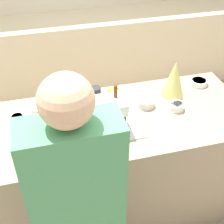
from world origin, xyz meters
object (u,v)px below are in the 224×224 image
Objects in this scene: decorative_tree at (174,79)px; candy_bowl_front_corner at (68,105)px; candy_bowl_near_tray_left at (41,108)px; person at (78,214)px; candy_bowl_center_rear at (146,103)px; candy_bowl_beside_tree at (114,93)px; candy_bowl_near_tray_right at (176,106)px; candy_bowl_far_right at (199,82)px; mug at (96,92)px; baking_tray at (109,129)px; gingerbread_house at (109,114)px; candy_bowl_far_left at (17,118)px.

decorative_tree is 2.89× the size of candy_bowl_front_corner.
person reaches higher than candy_bowl_near_tray_left.
candy_bowl_near_tray_left is 0.74m from candy_bowl_center_rear.
candy_bowl_beside_tree is 1.25× the size of candy_bowl_near_tray_right.
candy_bowl_near_tray_left is at bearing 176.65° from decorative_tree.
candy_bowl_far_right is at bearing 18.56° from candy_bowl_center_rear.
person is (-0.43, -0.90, -0.07)m from candy_bowl_beside_tree.
candy_bowl_near_tray_right is 0.59m from mug.
baking_tray is 0.37m from candy_bowl_center_rear.
candy_bowl_center_rear is at bearing 154.86° from candy_bowl_near_tray_right.
candy_bowl_near_tray_left is 1.03× the size of candy_bowl_beside_tree.
gingerbread_house is 2.28× the size of candy_bowl_far_right.
candy_bowl_near_tray_left is at bearing 174.63° from candy_bowl_front_corner.
candy_bowl_near_tray_left reaches higher than candy_bowl_far_left.
decorative_tree is 1.19m from person.
decorative_tree is at bearing 19.54° from candy_bowl_center_rear.
decorative_tree is 0.22m from candy_bowl_near_tray_right.
candy_bowl_center_rear is at bearing -11.09° from candy_bowl_near_tray_left.
person is (0.27, -0.79, -0.07)m from candy_bowl_far_left.
person is (-0.08, -0.85, -0.07)m from candy_bowl_front_corner.
candy_bowl_front_corner is at bearing 84.77° from person.
candy_bowl_far_right is (0.82, 0.35, 0.02)m from baking_tray.
candy_bowl_center_rear is at bearing -13.04° from candy_bowl_front_corner.
candy_bowl_near_tray_right is at bearing -8.34° from candy_bowl_far_left.
candy_bowl_far_right is 1.39m from candy_bowl_far_left.
candy_bowl_far_left is at bearing 156.28° from baking_tray.
candy_bowl_near_tray_left is at bearing 168.91° from candy_bowl_center_rear.
person is at bearing -118.76° from gingerbread_house.
person is at bearing -115.30° from candy_bowl_beside_tree.
candy_bowl_far_left is 0.59m from mug.
candy_bowl_far_left is 0.89× the size of candy_bowl_near_tray_right.
decorative_tree reaches higher than mug.
gingerbread_house is at bearing -109.75° from candy_bowl_beside_tree.
gingerbread_house is 3.12× the size of candy_bowl_front_corner.
candy_bowl_far_left is 0.94× the size of candy_bowl_front_corner.
mug is at bearing 177.08° from candy_bowl_far_right.
person is at bearing -141.35° from candy_bowl_far_right.
baking_tray is at bearing -169.86° from candy_bowl_near_tray_right.
candy_bowl_near_tray_left is at bearing 141.44° from gingerbread_house.
decorative_tree is at bearing 25.68° from gingerbread_house.
candy_bowl_near_tray_right is (-0.05, -0.18, -0.11)m from decorative_tree.
baking_tray is 3.55× the size of candy_bowl_center_rear.
candy_bowl_center_rear is at bearing -43.69° from candy_bowl_beside_tree.
gingerbread_house is 0.64m from person.
gingerbread_house reaches higher than candy_bowl_near_tray_left.
baking_tray is at bearing -23.72° from candy_bowl_far_left.
gingerbread_house is 3.97× the size of mug.
decorative_tree is (0.56, 0.27, 0.14)m from baking_tray.
candy_bowl_front_corner is (-0.35, -0.05, -0.00)m from candy_bowl_beside_tree.
person is at bearing -70.99° from candy_bowl_far_left.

